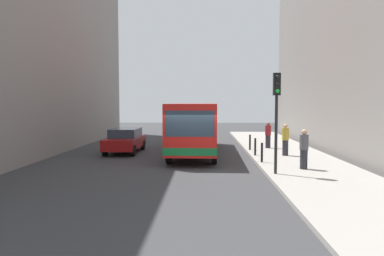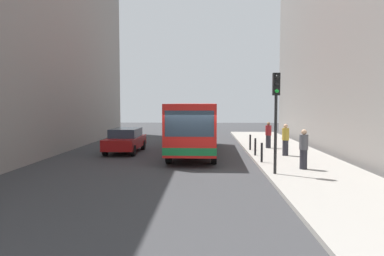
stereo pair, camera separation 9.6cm
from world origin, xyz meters
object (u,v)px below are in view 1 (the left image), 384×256
(traffic_light, at_px, (277,104))
(pedestrian_near_signal, at_px, (304,149))
(bollard_far, at_px, (250,142))
(bollard_near, at_px, (262,153))
(pedestrian_mid_sidewalk, at_px, (285,140))
(pedestrian_far_sidewalk, at_px, (268,135))
(bus, at_px, (195,125))
(bollard_mid, at_px, (255,147))
(car_beside_bus, at_px, (125,140))

(traffic_light, bearing_deg, pedestrian_near_signal, 38.84)
(traffic_light, bearing_deg, bollard_far, 90.74)
(bollard_near, bearing_deg, pedestrian_mid_sidewalk, 55.24)
(pedestrian_far_sidewalk, bearing_deg, bus, 68.15)
(pedestrian_near_signal, relative_size, pedestrian_mid_sidewalk, 1.00)
(bollard_near, relative_size, bollard_far, 1.00)
(traffic_light, height_order, pedestrian_far_sidewalk, traffic_light)
(bus, relative_size, pedestrian_mid_sidewalk, 6.33)
(bollard_mid, bearing_deg, bus, 149.49)
(bollard_mid, relative_size, bollard_far, 1.00)
(traffic_light, height_order, pedestrian_mid_sidewalk, traffic_light)
(car_beside_bus, relative_size, pedestrian_near_signal, 2.54)
(car_beside_bus, xyz_separation_m, traffic_light, (7.78, -7.40, 2.22))
(bollard_mid, bearing_deg, traffic_light, -88.93)
(bollard_mid, bearing_deg, car_beside_bus, 165.17)
(bus, height_order, bollard_mid, bus)
(bollard_near, relative_size, pedestrian_near_signal, 0.54)
(bollard_far, relative_size, pedestrian_mid_sidewalk, 0.54)
(bus, height_order, bollard_far, bus)
(bus, distance_m, bollard_far, 3.59)
(traffic_light, distance_m, pedestrian_near_signal, 2.71)
(car_beside_bus, xyz_separation_m, bollard_far, (7.68, 0.34, -0.16))
(bollard_mid, bearing_deg, pedestrian_near_signal, -69.81)
(bollard_far, bearing_deg, bus, -173.67)
(bus, distance_m, pedestrian_mid_sidewalk, 5.47)
(bus, distance_m, traffic_light, 8.25)
(car_beside_bus, bearing_deg, traffic_light, 137.58)
(pedestrian_near_signal, bearing_deg, bollard_near, 113.93)
(pedestrian_far_sidewalk, bearing_deg, bollard_far, 90.67)
(bus, bearing_deg, traffic_light, 116.35)
(pedestrian_mid_sidewalk, xyz_separation_m, pedestrian_far_sidewalk, (-0.36, 3.44, -0.04))
(bollard_near, distance_m, bollard_far, 4.75)
(traffic_light, height_order, bollard_far, traffic_light)
(pedestrian_mid_sidewalk, relative_size, pedestrian_far_sidewalk, 1.04)
(car_beside_bus, height_order, bollard_far, car_beside_bus)
(bollard_mid, xyz_separation_m, pedestrian_far_sidewalk, (1.29, 3.44, 0.36))
(bollard_far, xyz_separation_m, pedestrian_near_signal, (1.54, -6.58, 0.40))
(bus, height_order, bollard_near, bus)
(pedestrian_far_sidewalk, bearing_deg, traffic_light, 133.36)
(car_beside_bus, relative_size, traffic_light, 1.08)
(bus, xyz_separation_m, pedestrian_far_sidewalk, (4.68, 1.44, -0.74))
(bollard_mid, relative_size, pedestrian_far_sidewalk, 0.57)
(pedestrian_near_signal, bearing_deg, pedestrian_far_sidewalk, 75.61)
(bus, bearing_deg, bollard_near, 128.76)
(bollard_near, distance_m, bollard_mid, 2.38)
(car_beside_bus, height_order, pedestrian_near_signal, pedestrian_near_signal)
(car_beside_bus, bearing_deg, pedestrian_near_signal, 147.09)
(pedestrian_near_signal, bearing_deg, bus, 112.20)
(pedestrian_mid_sidewalk, distance_m, pedestrian_far_sidewalk, 3.46)
(bollard_near, bearing_deg, bollard_far, 90.00)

